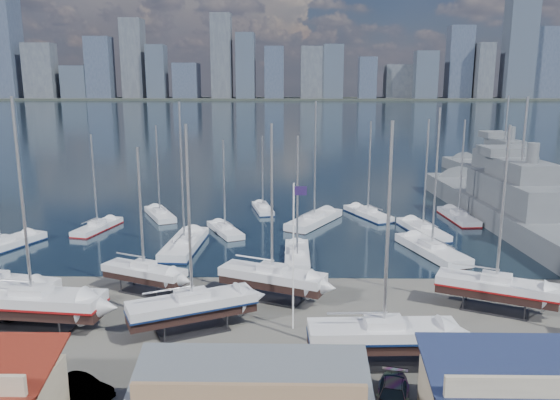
{
  "coord_description": "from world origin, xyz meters",
  "views": [
    {
      "loc": [
        1.99,
        -50.37,
        18.64
      ],
      "look_at": [
        0.94,
        8.0,
        6.06
      ],
      "focal_mm": 35.0,
      "sensor_mm": 36.0,
      "label": 1
    }
  ],
  "objects_px": {
    "naval_ship_west": "(502,175)",
    "flagpole": "(294,247)",
    "naval_ship_east": "(517,215)",
    "car_a": "(6,372)"
  },
  "relations": [
    {
      "from": "naval_ship_west",
      "to": "car_a",
      "type": "distance_m",
      "value": 91.84
    },
    {
      "from": "naval_ship_east",
      "to": "flagpole",
      "type": "bearing_deg",
      "value": 133.37
    },
    {
      "from": "car_a",
      "to": "flagpole",
      "type": "distance_m",
      "value": 20.78
    },
    {
      "from": "flagpole",
      "to": "naval_ship_west",
      "type": "bearing_deg",
      "value": 57.84
    },
    {
      "from": "naval_ship_east",
      "to": "naval_ship_west",
      "type": "bearing_deg",
      "value": -20.59
    },
    {
      "from": "naval_ship_east",
      "to": "flagpole",
      "type": "relative_size",
      "value": 4.68
    },
    {
      "from": "naval_ship_west",
      "to": "flagpole",
      "type": "bearing_deg",
      "value": 141.55
    },
    {
      "from": "naval_ship_east",
      "to": "flagpole",
      "type": "xyz_separation_m",
      "value": [
        -29.43,
        -30.86,
        4.89
      ]
    },
    {
      "from": "car_a",
      "to": "flagpole",
      "type": "bearing_deg",
      "value": 12.86
    },
    {
      "from": "car_a",
      "to": "flagpole",
      "type": "height_order",
      "value": "flagpole"
    }
  ]
}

